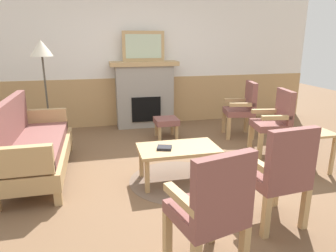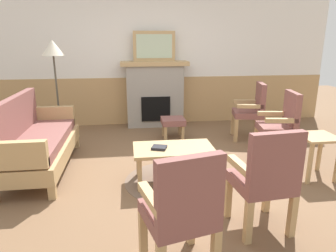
# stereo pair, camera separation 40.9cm
# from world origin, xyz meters

# --- Properties ---
(ground_plane) EXTENTS (14.00, 14.00, 0.00)m
(ground_plane) POSITION_xyz_m (0.00, 0.00, 0.00)
(ground_plane) COLOR brown
(wall_back) EXTENTS (7.20, 0.14, 2.70)m
(wall_back) POSITION_xyz_m (0.00, 2.60, 1.31)
(wall_back) COLOR white
(wall_back) RESTS_ON ground_plane
(fireplace) EXTENTS (1.30, 0.44, 1.28)m
(fireplace) POSITION_xyz_m (0.00, 2.35, 0.65)
(fireplace) COLOR gray
(fireplace) RESTS_ON ground_plane
(framed_picture) EXTENTS (0.80, 0.04, 0.56)m
(framed_picture) POSITION_xyz_m (0.00, 2.35, 1.56)
(framed_picture) COLOR tan
(framed_picture) RESTS_ON fireplace
(couch) EXTENTS (0.70, 1.80, 0.98)m
(couch) POSITION_xyz_m (-1.74, 0.38, 0.40)
(couch) COLOR tan
(couch) RESTS_ON ground_plane
(coffee_table) EXTENTS (0.96, 0.56, 0.44)m
(coffee_table) POSITION_xyz_m (-0.01, -0.20, 0.39)
(coffee_table) COLOR tan
(coffee_table) RESTS_ON ground_plane
(round_rug) EXTENTS (1.20, 1.20, 0.01)m
(round_rug) POSITION_xyz_m (-0.01, -0.20, 0.00)
(round_rug) COLOR brown
(round_rug) RESTS_ON ground_plane
(book_on_table) EXTENTS (0.21, 0.19, 0.03)m
(book_on_table) POSITION_xyz_m (-0.18, -0.23, 0.46)
(book_on_table) COLOR black
(book_on_table) RESTS_ON coffee_table
(footstool) EXTENTS (0.40, 0.40, 0.36)m
(footstool) POSITION_xyz_m (0.24, 1.48, 0.28)
(footstool) COLOR tan
(footstool) RESTS_ON ground_plane
(armchair_near_fireplace) EXTENTS (0.55, 0.55, 0.98)m
(armchair_near_fireplace) POSITION_xyz_m (1.65, 0.37, 0.54)
(armchair_near_fireplace) COLOR tan
(armchair_near_fireplace) RESTS_ON ground_plane
(armchair_by_window_left) EXTENTS (0.57, 0.57, 0.98)m
(armchair_by_window_left) POSITION_xyz_m (1.59, 1.28, 0.54)
(armchair_by_window_left) COLOR tan
(armchair_by_window_left) RESTS_ON ground_plane
(armchair_front_left) EXTENTS (0.52, 0.52, 0.98)m
(armchair_front_left) POSITION_xyz_m (0.64, -1.31, 0.54)
(armchair_front_left) COLOR tan
(armchair_front_left) RESTS_ON ground_plane
(armchair_front_center) EXTENTS (0.58, 0.58, 0.98)m
(armchair_front_center) POSITION_xyz_m (-0.17, -1.73, 0.54)
(armchair_front_center) COLOR tan
(armchair_front_center) RESTS_ON ground_plane
(side_table) EXTENTS (0.44, 0.44, 0.55)m
(side_table) POSITION_xyz_m (1.77, -0.32, 0.43)
(side_table) COLOR tan
(side_table) RESTS_ON ground_plane
(floor_lamp_by_couch) EXTENTS (0.36, 0.36, 1.68)m
(floor_lamp_by_couch) POSITION_xyz_m (-1.72, 1.72, 1.45)
(floor_lamp_by_couch) COLOR #332D28
(floor_lamp_by_couch) RESTS_ON ground_plane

